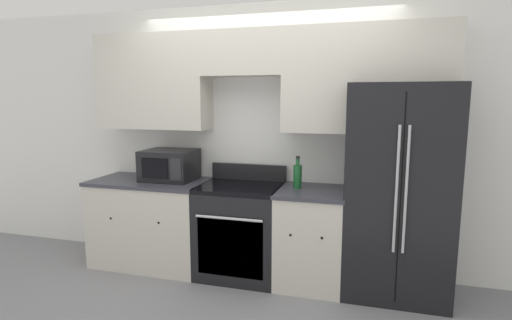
% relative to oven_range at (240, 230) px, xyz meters
% --- Properties ---
extents(ground_plane, '(12.00, 12.00, 0.00)m').
position_rel_oven_range_xyz_m(ground_plane, '(0.16, -0.31, -0.45)').
color(ground_plane, gray).
extents(wall_back, '(8.00, 0.39, 2.60)m').
position_rel_oven_range_xyz_m(wall_back, '(0.17, 0.27, 1.10)').
color(wall_back, white).
rests_on(wall_back, ground_plane).
extents(lower_cabinets_left, '(1.17, 0.64, 0.88)m').
position_rel_oven_range_xyz_m(lower_cabinets_left, '(-0.96, -0.00, -0.00)').
color(lower_cabinets_left, beige).
rests_on(lower_cabinets_left, ground_plane).
extents(lower_cabinets_right, '(0.61, 0.64, 0.88)m').
position_rel_oven_range_xyz_m(lower_cabinets_right, '(0.68, -0.00, -0.00)').
color(lower_cabinets_right, beige).
rests_on(lower_cabinets_right, ground_plane).
extents(oven_range, '(0.77, 0.65, 1.04)m').
position_rel_oven_range_xyz_m(oven_range, '(0.00, 0.00, 0.00)').
color(oven_range, black).
rests_on(oven_range, ground_plane).
extents(refrigerator, '(0.87, 0.76, 1.82)m').
position_rel_oven_range_xyz_m(refrigerator, '(1.41, 0.05, 0.46)').
color(refrigerator, black).
rests_on(refrigerator, ground_plane).
extents(microwave, '(0.50, 0.43, 0.30)m').
position_rel_oven_range_xyz_m(microwave, '(-0.76, 0.06, 0.59)').
color(microwave, black).
rests_on(microwave, lower_cabinets_left).
extents(bottle, '(0.08, 0.08, 0.30)m').
position_rel_oven_range_xyz_m(bottle, '(0.54, 0.04, 0.55)').
color(bottle, '#195928').
rests_on(bottle, lower_cabinets_right).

